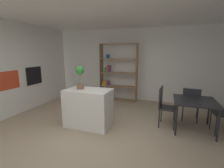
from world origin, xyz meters
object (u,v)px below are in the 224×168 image
built_in_oven (34,75)px  dining_chair_far (191,101)px  open_bookshelf (116,75)px  potted_plant_on_island (80,75)px  dining_table (195,103)px  kitchen_island (89,108)px  dining_chair_island_side (164,103)px

built_in_oven → dining_chair_far: built_in_oven is taller
open_bookshelf → dining_chair_far: 2.88m
dining_chair_far → open_bookshelf: bearing=-21.0°
built_in_oven → open_bookshelf: bearing=36.4°
built_in_oven → potted_plant_on_island: potted_plant_on_island is taller
open_bookshelf → built_in_oven: bearing=-143.6°
dining_table → built_in_oven: bearing=178.5°
kitchen_island → dining_chair_island_side: (1.79, 0.61, 0.12)m
kitchen_island → dining_chair_far: size_ratio=1.21×
dining_table → dining_chair_far: bearing=91.2°
built_in_oven → dining_table: size_ratio=0.61×
potted_plant_on_island → dining_chair_island_side: (2.01, 0.60, -0.70)m
built_in_oven → open_bookshelf: open_bookshelf is taller
built_in_oven → open_bookshelf: size_ratio=0.28×
dining_chair_island_side → dining_chair_far: size_ratio=1.07×
open_bookshelf → dining_table: bearing=-35.8°
open_bookshelf → dining_table: size_ratio=2.17×
dining_table → kitchen_island: bearing=-166.5°
potted_plant_on_island → dining_chair_far: potted_plant_on_island is taller
kitchen_island → potted_plant_on_island: bearing=178.0°
potted_plant_on_island → dining_chair_island_side: bearing=16.6°
dining_chair_far → potted_plant_on_island: bearing=28.8°
open_bookshelf → dining_table: (2.53, -1.83, -0.34)m
built_in_oven → kitchen_island: 2.55m
potted_plant_on_island → dining_chair_far: 2.99m
built_in_oven → potted_plant_on_island: (2.15, -0.72, 0.20)m
potted_plant_on_island → dining_table: bearing=12.3°
open_bookshelf → dining_chair_island_side: (1.85, -1.82, -0.41)m
potted_plant_on_island → open_bookshelf: 2.44m
dining_chair_far → built_in_oven: bearing=11.0°
dining_chair_island_side → dining_chair_far: dining_chair_island_side is taller
dining_table → dining_chair_island_side: bearing=179.1°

